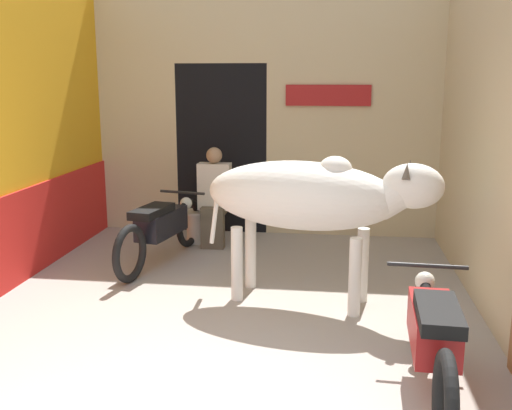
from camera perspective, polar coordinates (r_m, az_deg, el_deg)
name	(u,v)px	position (r m, az deg, el deg)	size (l,w,h in m)	color
wall_back_with_doorway	(249,124)	(8.21, -0.63, 7.76)	(4.50, 0.93, 3.37)	#C6B289
wall_right_with_door	(506,127)	(5.47, 22.69, 6.90)	(0.22, 4.99, 3.37)	#C6B289
cow	(312,197)	(5.45, 5.33, 0.77)	(2.21, 1.04, 1.39)	silver
motorcycle_near	(433,334)	(4.20, 16.49, -11.66)	(0.58, 1.97, 0.73)	black
motorcycle_far	(162,227)	(6.82, -8.99, -2.08)	(0.63, 1.98, 0.73)	black
shopkeeper_seated	(214,196)	(7.40, -4.01, 0.90)	(0.40, 0.33, 1.23)	brown
plastic_stool	(197,226)	(7.65, -5.67, -1.96)	(0.37, 0.37, 0.41)	beige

